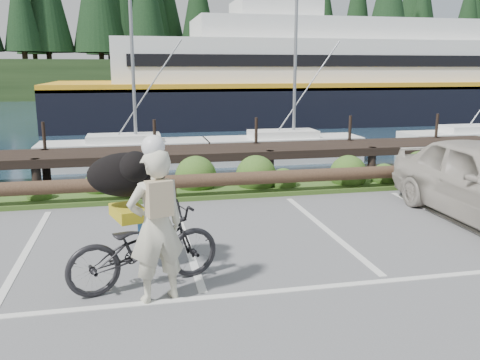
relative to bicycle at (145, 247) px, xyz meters
name	(u,v)px	position (x,y,z in m)	size (l,w,h in m)	color
ground	(201,285)	(0.73, -0.16, -0.56)	(72.00, 72.00, 0.00)	#5A5A5C
harbor_backdrop	(138,86)	(1.13, 78.25, -0.56)	(170.00, 160.00, 30.00)	#172939
vegetation_strip	(171,192)	(0.73, 5.14, -0.51)	(34.00, 1.60, 0.10)	#3D5B21
log_rail	(173,201)	(0.73, 4.44, -0.56)	(32.00, 0.30, 0.60)	#443021
bicycle	(145,247)	(0.00, 0.00, 0.00)	(0.74, 2.12, 1.11)	black
cyclist	(156,226)	(0.15, -0.47, 0.43)	(0.72, 0.47, 1.97)	beige
dog	(127,175)	(-0.20, 0.65, 0.88)	(1.10, 0.54, 0.64)	black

